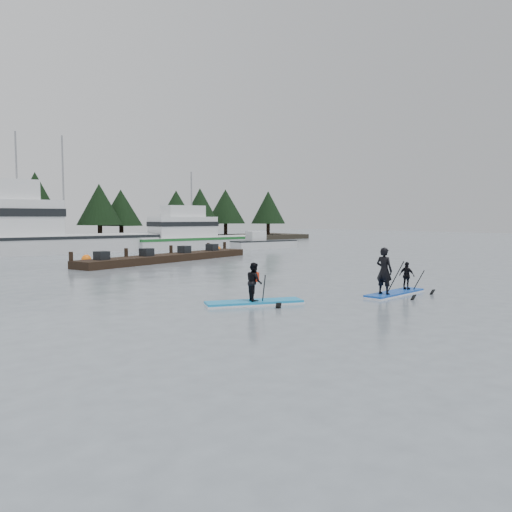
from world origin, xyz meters
TOP-DOWN VIEW (x-y plane):
  - ground at (0.00, 0.00)m, footprint 160.00×160.00m
  - far_shore at (0.00, 42.00)m, footprint 70.00×8.00m
  - treeline at (0.00, 42.00)m, footprint 60.00×4.00m
  - fishing_boat_large at (-4.45, 30.75)m, footprint 20.15×6.18m
  - fishing_boat_medium at (10.73, 29.21)m, footprint 13.64×3.91m
  - skiff at (15.41, 24.13)m, footprint 6.61×2.37m
  - floating_dock at (1.44, 17.29)m, footprint 14.20×5.86m
  - buoy_c at (10.18, 24.27)m, footprint 0.50×0.50m
  - buoy_b at (-3.16, 20.16)m, footprint 0.63×0.63m
  - paddleboard_solo at (-4.46, 0.48)m, footprint 3.38×1.98m
  - paddleboard_duo at (0.85, -1.22)m, footprint 3.24×1.31m

SIDE VIEW (x-z plane):
  - ground at x=0.00m, z-range 0.00..0.00m
  - treeline at x=0.00m, z-range -4.00..4.00m
  - buoy_c at x=10.18m, z-range -0.25..0.25m
  - buoy_b at x=-3.16m, z-range -0.32..0.32m
  - floating_dock at x=1.44m, z-range 0.00..0.47m
  - far_shore at x=0.00m, z-range 0.00..0.60m
  - skiff at x=15.41m, z-range 0.00..0.76m
  - paddleboard_solo at x=-4.46m, z-range -0.47..1.40m
  - fishing_boat_medium at x=10.73m, z-range -3.54..4.69m
  - paddleboard_duo at x=0.85m, z-range -0.55..1.83m
  - fishing_boat_large at x=-4.45m, z-range -4.65..6.36m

